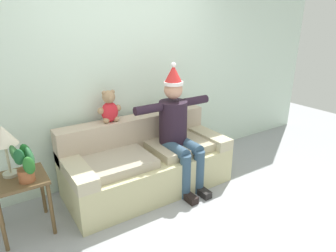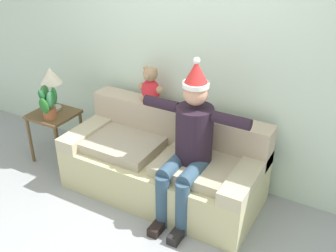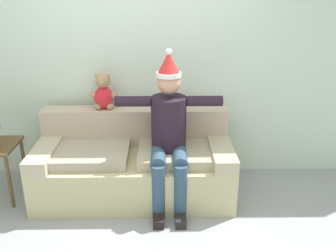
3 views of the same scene
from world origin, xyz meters
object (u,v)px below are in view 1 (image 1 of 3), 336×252
at_px(teddy_bear, 110,108).
at_px(side_table, 21,188).
at_px(couch, 146,162).
at_px(person_seated, 178,127).
at_px(potted_plant, 25,163).
at_px(table_lamp, 3,138).

xyz_separation_m(teddy_bear, side_table, (-1.07, -0.34, -0.53)).
bearing_deg(couch, person_seated, -25.30).
height_order(teddy_bear, potted_plant, teddy_bear).
bearing_deg(table_lamp, potted_plant, -60.28).
relative_size(table_lamp, potted_plant, 1.32).
height_order(person_seated, potted_plant, person_seated).
bearing_deg(person_seated, potted_plant, -179.39).
xyz_separation_m(person_seated, teddy_bear, (-0.67, 0.43, 0.24)).
height_order(couch, table_lamp, table_lamp).
relative_size(teddy_bear, potted_plant, 1.01).
bearing_deg(teddy_bear, table_lamp, -167.54).
bearing_deg(side_table, couch, 3.04).
relative_size(person_seated, side_table, 2.60).
height_order(couch, potted_plant, potted_plant).
bearing_deg(couch, potted_plant, -172.19).
bearing_deg(potted_plant, teddy_bear, 23.97).
height_order(couch, person_seated, person_seated).
height_order(person_seated, table_lamp, person_seated).
xyz_separation_m(person_seated, table_lamp, (-1.79, 0.18, 0.20)).
height_order(table_lamp, potted_plant, table_lamp).
distance_m(person_seated, side_table, 1.77).
bearing_deg(person_seated, table_lamp, 174.17).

